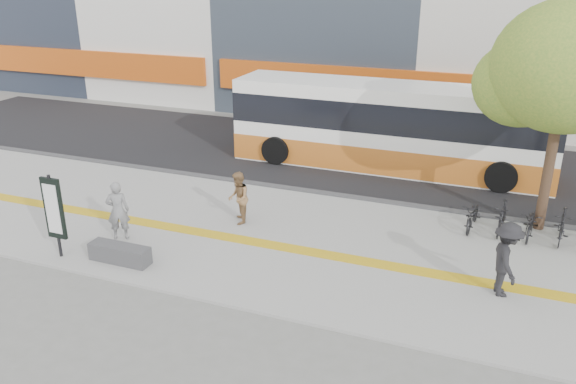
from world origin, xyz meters
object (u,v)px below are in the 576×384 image
at_px(signboard, 54,210).
at_px(seated_woman, 118,211).
at_px(pedestrian_tan, 238,198).
at_px(pedestrian_dark, 506,259).
at_px(bus, 390,129).
at_px(bench, 120,253).
at_px(street_tree, 565,69).

relative_size(signboard, seated_woman, 1.34).
xyz_separation_m(seated_woman, pedestrian_tan, (2.55, 2.09, -0.06)).
bearing_deg(pedestrian_dark, seated_woman, 78.54).
relative_size(signboard, bus, 0.19).
bearing_deg(bench, pedestrian_dark, 11.60).
bearing_deg(bus, bench, -115.77).
bearing_deg(pedestrian_dark, signboard, 85.70).
bearing_deg(street_tree, bench, -148.38).
relative_size(bench, seated_woman, 0.97).
bearing_deg(pedestrian_dark, pedestrian_tan, 63.58).
bearing_deg(bench, street_tree, 31.62).
distance_m(street_tree, seated_woman, 12.21).
bearing_deg(pedestrian_tan, street_tree, 84.46).
distance_m(bench, pedestrian_dark, 9.16).
xyz_separation_m(bench, pedestrian_dark, (8.95, 1.84, 0.65)).
bearing_deg(signboard, pedestrian_dark, 11.48).
bearing_deg(bench, signboard, -169.19).
relative_size(bench, pedestrian_tan, 1.05).
height_order(bus, seated_woman, bus).
bearing_deg(pedestrian_tan, signboard, -68.73).
xyz_separation_m(street_tree, pedestrian_tan, (-8.03, -2.83, -3.67)).
xyz_separation_m(pedestrian_tan, pedestrian_dark, (7.20, -1.35, 0.11)).
bearing_deg(pedestrian_dark, bench, 85.82).
bearing_deg(pedestrian_tan, bench, -53.70).
xyz_separation_m(street_tree, pedestrian_dark, (-0.83, -4.18, -3.56)).
height_order(street_tree, bus, street_tree).
bearing_deg(signboard, street_tree, 29.07).
relative_size(street_tree, seated_woman, 3.84).
xyz_separation_m(bench, signboard, (-1.60, -0.31, 1.06)).
height_order(bench, bus, bus).
distance_m(bench, seated_woman, 1.49).
distance_m(signboard, pedestrian_dark, 10.78).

